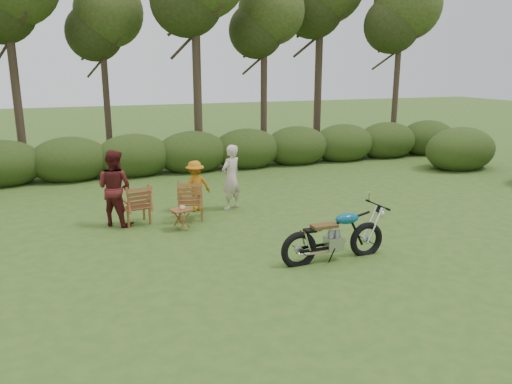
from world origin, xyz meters
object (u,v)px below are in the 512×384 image
object	(u,v)px
adult_b	(117,224)
child	(196,210)
adult_a	(231,209)
lawn_chair_left	(137,223)
lawn_chair_right	(191,219)
motorcycle	(333,259)
side_table	(182,219)
cup	(183,208)

from	to	relation	value
adult_b	child	distance (m)	2.05
adult_a	lawn_chair_left	bearing A→B (deg)	-20.45
lawn_chair_right	motorcycle	bearing A→B (deg)	133.46
lawn_chair_right	adult_b	distance (m)	1.72
motorcycle	lawn_chair_right	world-z (taller)	motorcycle
lawn_chair_right	adult_b	size ratio (longest dim) A/B	0.55
adult_a	adult_b	size ratio (longest dim) A/B	0.95
side_table	cup	distance (m)	0.28
lawn_chair_left	motorcycle	bearing A→B (deg)	121.52
adult_b	lawn_chair_right	bearing A→B (deg)	-144.83
adult_a	motorcycle	bearing A→B (deg)	70.78
cup	child	xyz separation A→B (m)	(0.64, 1.40, -0.52)
side_table	adult_a	distance (m)	1.98
adult_a	side_table	bearing A→B (deg)	8.04
lawn_chair_left	side_table	distance (m)	1.23
side_table	child	bearing A→B (deg)	64.05
lawn_chair_left	child	distance (m)	1.65
lawn_chair_right	cup	world-z (taller)	cup
motorcycle	side_table	world-z (taller)	motorcycle
lawn_chair_right	cup	bearing A→B (deg)	79.33
cup	child	world-z (taller)	child
lawn_chair_right	adult_b	bearing A→B (deg)	8.86
motorcycle	child	distance (m)	4.45
lawn_chair_right	child	world-z (taller)	child
lawn_chair_left	cup	distance (m)	1.34
lawn_chair_left	adult_a	size ratio (longest dim) A/B	0.56
lawn_chair_left	side_table	size ratio (longest dim) A/B	1.98
cup	side_table	bearing A→B (deg)	127.74
adult_b	lawn_chair_left	bearing A→B (deg)	-151.18
lawn_chair_left	adult_a	world-z (taller)	adult_a
side_table	cup	bearing A→B (deg)	-52.26
cup	child	bearing A→B (deg)	65.37
child	side_table	bearing A→B (deg)	50.51
side_table	adult_a	xyz separation A→B (m)	(1.56, 1.21, -0.24)
adult_b	child	xyz separation A→B (m)	(1.99, 0.46, 0.00)
lawn_chair_right	cup	xyz separation A→B (m)	(-0.36, -0.75, 0.52)
lawn_chair_right	child	size ratio (longest dim) A/B	0.75
adult_a	adult_b	xyz separation A→B (m)	(-2.88, -0.31, 0.00)
motorcycle	adult_b	bearing A→B (deg)	133.02
side_table	adult_a	world-z (taller)	adult_a
adult_a	child	bearing A→B (deg)	-39.81
adult_b	adult_a	bearing A→B (deg)	-132.85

